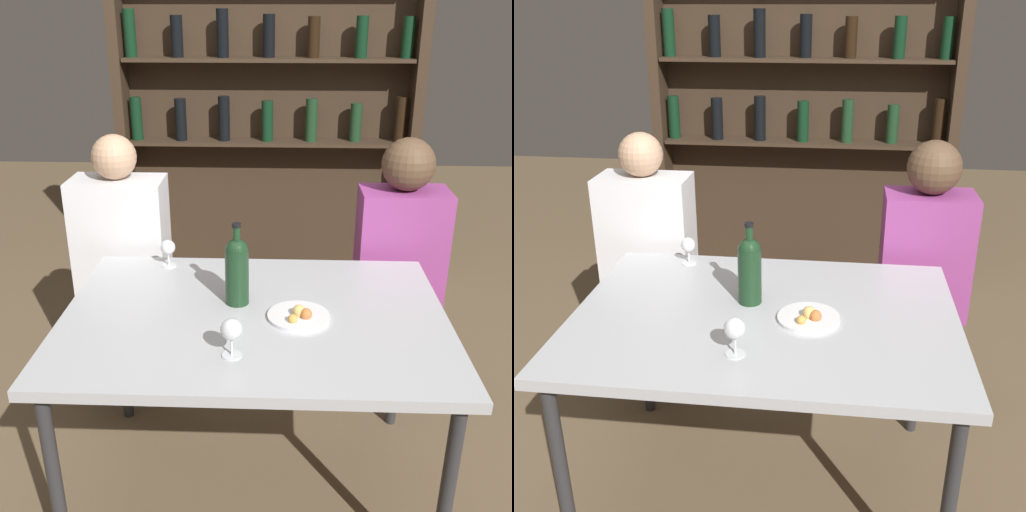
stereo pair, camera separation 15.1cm
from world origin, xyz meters
TOP-DOWN VIEW (x-y plane):
  - ground_plane at (0.00, 0.00)m, footprint 10.00×10.00m
  - dining_table at (0.00, 0.00)m, footprint 1.28×0.93m
  - wine_rack_wall at (-0.00, 1.79)m, footprint 1.75×0.21m
  - wine_bottle at (-0.06, 0.08)m, footprint 0.08×0.08m
  - wine_glass_0 at (-0.35, 0.38)m, footprint 0.06×0.06m
  - wine_glass_1 at (-0.05, -0.26)m, footprint 0.07×0.07m
  - food_plate_0 at (0.15, -0.03)m, footprint 0.21×0.21m
  - seated_person_left at (-0.61, 0.64)m, footprint 0.40×0.22m
  - seated_person_right at (0.60, 0.64)m, footprint 0.37×0.22m

SIDE VIEW (x-z plane):
  - ground_plane at x=0.00m, z-range 0.00..0.00m
  - seated_person_left at x=-0.61m, z-range -0.04..1.17m
  - seated_person_right at x=0.60m, z-range -0.03..1.18m
  - dining_table at x=0.00m, z-range 0.31..1.06m
  - food_plate_0 at x=0.15m, z-range 0.73..0.78m
  - wine_glass_0 at x=-0.35m, z-range 0.76..0.87m
  - wine_glass_1 at x=-0.05m, z-range 0.77..0.89m
  - wine_bottle at x=-0.06m, z-range 0.73..1.02m
  - wine_rack_wall at x=0.00m, z-range 0.06..2.20m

